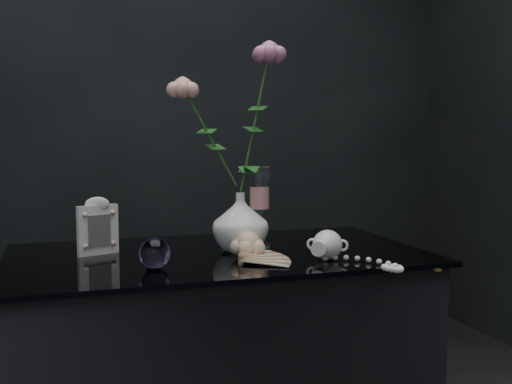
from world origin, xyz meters
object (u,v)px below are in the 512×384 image
object	(u,v)px
wine_glass	(260,206)
pearl_jar	(327,243)
vase	(240,222)
paperweight	(155,253)
loose_rose	(248,245)
picture_frame	(98,226)

from	to	relation	value
wine_glass	pearl_jar	xyz separation A→B (m)	(0.10, -0.22, -0.07)
vase	paperweight	distance (m)	0.28
paperweight	loose_rose	size ratio (longest dim) A/B	0.37
picture_frame	paperweight	world-z (taller)	picture_frame
picture_frame	loose_rose	size ratio (longest dim) A/B	0.76
vase	picture_frame	xyz separation A→B (m)	(-0.36, 0.06, -0.00)
loose_rose	vase	bearing A→B (deg)	63.03
vase	wine_glass	bearing A→B (deg)	38.84
picture_frame	pearl_jar	distance (m)	0.58
wine_glass	pearl_jar	world-z (taller)	wine_glass
paperweight	pearl_jar	bearing A→B (deg)	-2.37
wine_glass	vase	bearing A→B (deg)	-141.16
paperweight	loose_rose	distance (m)	0.24
loose_rose	pearl_jar	xyz separation A→B (m)	(0.18, -0.07, 0.01)
picture_frame	pearl_jar	bearing A→B (deg)	-43.06
vase	loose_rose	xyz separation A→B (m)	(-0.01, -0.09, -0.04)
vase	picture_frame	bearing A→B (deg)	170.09
picture_frame	pearl_jar	world-z (taller)	picture_frame
vase	picture_frame	distance (m)	0.36
wine_glass	paperweight	world-z (taller)	wine_glass
wine_glass	paperweight	xyz separation A→B (m)	(-0.31, -0.20, -0.07)
picture_frame	paperweight	bearing A→B (deg)	-81.45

